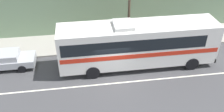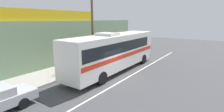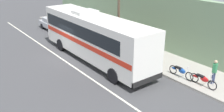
{
  "view_description": "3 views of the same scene",
  "coord_description": "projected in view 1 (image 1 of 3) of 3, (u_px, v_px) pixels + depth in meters",
  "views": [
    {
      "loc": [
        -2.13,
        -14.47,
        11.69
      ],
      "look_at": [
        0.09,
        0.76,
        1.36
      ],
      "focal_mm": 39.66,
      "sensor_mm": 36.0,
      "label": 1
    },
    {
      "loc": [
        -11.12,
        -7.51,
        4.96
      ],
      "look_at": [
        3.09,
        2.22,
        1.18
      ],
      "focal_mm": 26.95,
      "sensor_mm": 36.0,
      "label": 2
    },
    {
      "loc": [
        17.53,
        -8.56,
        7.51
      ],
      "look_at": [
        4.4,
        1.3,
        1.01
      ],
      "focal_mm": 39.25,
      "sensor_mm": 36.0,
      "label": 3
    }
  ],
  "objects": [
    {
      "name": "ground_plane",
      "position": [
        112.0,
        77.0,
        18.66
      ],
      "size": [
        70.0,
        70.0,
        0.0
      ],
      "primitive_type": "plane",
      "color": "#444447"
    },
    {
      "name": "sidewalk_slab",
      "position": [
        104.0,
        41.0,
        22.89
      ],
      "size": [
        30.0,
        3.6,
        0.14
      ],
      "primitive_type": "cube",
      "color": "#A8A399",
      "rests_on": "ground_plane"
    },
    {
      "name": "storefront_facade",
      "position": [
        101.0,
        9.0,
        23.36
      ],
      "size": [
        30.0,
        0.7,
        4.8
      ],
      "primitive_type": "cube",
      "color": "gray",
      "rests_on": "ground_plane"
    },
    {
      "name": "road_center_stripe",
      "position": [
        114.0,
        83.0,
        18.0
      ],
      "size": [
        30.0,
        0.14,
        0.01
      ],
      "primitive_type": "cube",
      "color": "silver",
      "rests_on": "ground_plane"
    },
    {
      "name": "intercity_bus",
      "position": [
        137.0,
        43.0,
        18.78
      ],
      "size": [
        12.03,
        2.66,
        3.78
      ],
      "color": "white",
      "rests_on": "ground_plane"
    },
    {
      "name": "parked_car",
      "position": [
        5.0,
        60.0,
        19.22
      ],
      "size": [
        4.46,
        1.82,
        1.37
      ],
      "color": "#B7BABF",
      "rests_on": "ground_plane"
    },
    {
      "name": "utility_pole",
      "position": [
        129.0,
        5.0,
        19.79
      ],
      "size": [
        1.6,
        0.22,
        7.56
      ],
      "color": "brown",
      "rests_on": "sidewalk_slab"
    },
    {
      "name": "motorcycle_orange",
      "position": [
        213.0,
        35.0,
        22.91
      ],
      "size": [
        1.88,
        0.56,
        0.94
      ],
      "color": "black",
      "rests_on": "sidewalk_slab"
    },
    {
      "name": "motorcycle_black",
      "position": [
        197.0,
        36.0,
        22.63
      ],
      "size": [
        1.97,
        0.56,
        0.94
      ],
      "color": "black",
      "rests_on": "sidewalk_slab"
    },
    {
      "name": "pedestrian_far_left",
      "position": [
        212.0,
        26.0,
        23.33
      ],
      "size": [
        0.3,
        0.48,
        1.59
      ],
      "color": "navy",
      "rests_on": "sidewalk_slab"
    }
  ]
}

